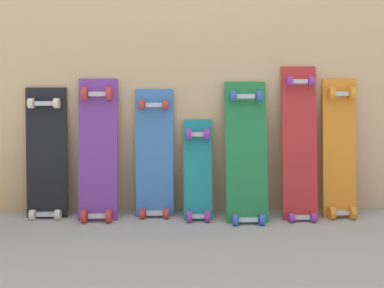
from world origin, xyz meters
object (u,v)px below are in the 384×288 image
at_px(skateboard_purple, 98,155).
at_px(skateboard_green, 246,158).
at_px(skateboard_black, 47,159).
at_px(skateboard_red, 300,149).
at_px(skateboard_orange, 340,153).
at_px(skateboard_teal, 198,175).
at_px(skateboard_blue, 154,159).

xyz_separation_m(skateboard_purple, skateboard_green, (0.83, -0.03, -0.01)).
bearing_deg(skateboard_purple, skateboard_green, -2.17).
distance_m(skateboard_black, skateboard_red, 1.43).
bearing_deg(skateboard_orange, skateboard_teal, -178.49).
height_order(skateboard_teal, skateboard_green, skateboard_green).
bearing_deg(skateboard_green, skateboard_teal, 175.15).
bearing_deg(skateboard_black, skateboard_purple, -6.24).
distance_m(skateboard_green, skateboard_red, 0.31).
xyz_separation_m(skateboard_black, skateboard_red, (1.43, -0.04, 0.06)).
bearing_deg(skateboard_teal, skateboard_green, -4.85).
bearing_deg(skateboard_teal, skateboard_blue, 170.12).
bearing_deg(skateboard_red, skateboard_teal, -180.00).
bearing_deg(skateboard_purple, skateboard_black, 173.76).
relative_size(skateboard_black, skateboard_green, 0.96).
bearing_deg(skateboard_green, skateboard_black, 176.75).
height_order(skateboard_teal, skateboard_red, skateboard_red).
bearing_deg(skateboard_black, skateboard_orange, -0.68).
relative_size(skateboard_blue, skateboard_red, 0.86).
relative_size(skateboard_green, skateboard_red, 0.91).
height_order(skateboard_black, skateboard_green, skateboard_green).
distance_m(skateboard_blue, skateboard_teal, 0.26).
bearing_deg(skateboard_teal, skateboard_purple, 179.12).
xyz_separation_m(skateboard_black, skateboard_blue, (0.61, 0.00, -0.00)).
distance_m(skateboard_purple, skateboard_red, 1.13).
xyz_separation_m(skateboard_purple, skateboard_teal, (0.56, -0.01, -0.12)).
distance_m(skateboard_purple, skateboard_orange, 1.37).
relative_size(skateboard_blue, skateboard_green, 0.95).
distance_m(skateboard_black, skateboard_orange, 1.66).
bearing_deg(skateboard_black, skateboard_blue, 0.18).
relative_size(skateboard_teal, skateboard_green, 0.74).
height_order(skateboard_black, skateboard_red, skateboard_red).
bearing_deg(skateboard_orange, skateboard_red, -174.87).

